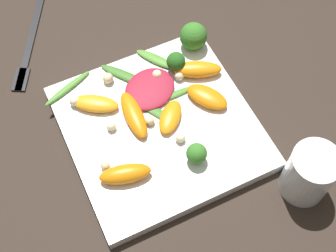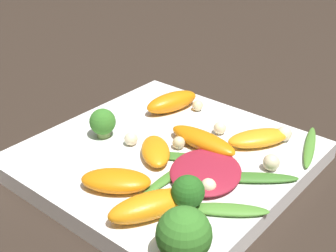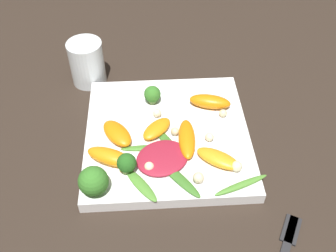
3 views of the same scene
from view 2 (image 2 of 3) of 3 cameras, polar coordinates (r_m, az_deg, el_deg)
name	(u,v)px [view 2 (image 2 of 3)]	position (r m, az deg, el deg)	size (l,w,h in m)	color
ground_plane	(166,166)	(0.49, -0.21, -4.94)	(2.40, 2.40, 0.00)	#2D231C
plate	(166,158)	(0.48, -0.21, -3.98)	(0.26, 0.26, 0.02)	white
radicchio_leaf_0	(206,171)	(0.44, 4.62, -5.53)	(0.09, 0.10, 0.01)	maroon
orange_segment_0	(116,181)	(0.42, -6.35, -6.63)	(0.07, 0.06, 0.02)	orange
orange_segment_1	(203,140)	(0.48, 4.26, -1.76)	(0.08, 0.03, 0.02)	orange
orange_segment_2	(149,206)	(0.39, -2.27, -9.70)	(0.05, 0.08, 0.02)	orange
orange_segment_3	(259,138)	(0.49, 10.98, -1.45)	(0.06, 0.07, 0.02)	orange
orange_segment_4	(172,102)	(0.55, 0.48, 2.97)	(0.04, 0.07, 0.02)	orange
orange_segment_5	(155,151)	(0.46, -1.61, -3.03)	(0.06, 0.06, 0.01)	orange
broccoli_floret_0	(103,123)	(0.50, -7.97, 0.42)	(0.03, 0.03, 0.03)	#7A9E51
broccoli_floret_1	(184,235)	(0.35, 1.95, -13.11)	(0.04, 0.04, 0.04)	#84AD5B
broccoli_floret_2	(188,193)	(0.39, 2.45, -8.16)	(0.03, 0.03, 0.03)	#7A9E51
arugula_sprig_0	(227,210)	(0.40, 7.20, -10.08)	(0.07, 0.05, 0.01)	#518E33
arugula_sprig_1	(171,176)	(0.44, 0.35, -6.07)	(0.01, 0.08, 0.00)	#47842D
arugula_sprig_2	(185,158)	(0.46, 2.07, -3.97)	(0.07, 0.05, 0.00)	#3D7528
arugula_sprig_3	(251,178)	(0.44, 10.03, -6.20)	(0.08, 0.07, 0.01)	#3D7528
arugula_sprig_4	(310,146)	(0.50, 16.90, -2.40)	(0.04, 0.08, 0.01)	#518E33
macadamia_nut_0	(284,134)	(0.51, 13.95, -0.92)	(0.02, 0.02, 0.02)	beige
macadamia_nut_1	(174,194)	(0.41, 0.73, -8.30)	(0.01, 0.01, 0.01)	beige
macadamia_nut_2	(271,162)	(0.46, 12.48, -4.35)	(0.02, 0.02, 0.02)	beige
macadamia_nut_3	(179,143)	(0.48, 1.32, -2.05)	(0.01, 0.01, 0.01)	beige
macadamia_nut_4	(198,106)	(0.55, 3.64, 2.51)	(0.01, 0.01, 0.01)	beige
macadamia_nut_5	(220,128)	(0.51, 6.33, -0.25)	(0.01, 0.01, 0.01)	beige
macadamia_nut_6	(208,186)	(0.42, 4.94, -7.31)	(0.01, 0.01, 0.01)	beige
macadamia_nut_7	(131,139)	(0.49, -4.54, -1.57)	(0.01, 0.01, 0.01)	beige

